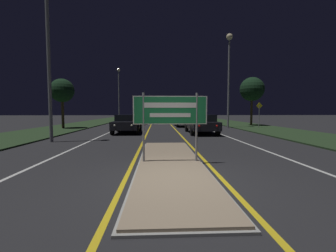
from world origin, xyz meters
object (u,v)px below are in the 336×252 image
object	(u,v)px
streetlight_left_far	(119,87)
car_approaching_1	(139,118)
car_receding_2	(198,117)
warning_sign	(259,113)
car_receding_1	(184,120)
streetlight_left_near	(48,30)
car_approaching_0	(127,123)
streetlight_right_near	(229,63)
highway_sign	(170,113)
car_receding_0	(201,123)

from	to	relation	value
streetlight_left_far	car_approaching_1	xyz separation A→B (m)	(3.75, -7.19, -4.76)
car_receding_2	warning_sign	size ratio (longest dim) A/B	1.86
car_receding_2	car_approaching_1	size ratio (longest dim) A/B	1.10
car_receding_1	car_receding_2	bearing A→B (deg)	70.98
streetlight_left_near	car_approaching_0	distance (m)	7.91
streetlight_right_near	car_approaching_0	xyz separation A→B (m)	(-9.28, -4.56, -5.63)
streetlight_right_near	car_approaching_1	xyz separation A→B (m)	(-9.38, 7.32, -5.67)
car_receding_1	car_approaching_1	bearing A→B (deg)	135.60
highway_sign	car_receding_1	bearing A→B (deg)	81.67
streetlight_left_near	car_approaching_1	size ratio (longest dim) A/B	2.28
car_receding_1	highway_sign	bearing A→B (deg)	-98.33
streetlight_left_far	car_receding_1	world-z (taller)	streetlight_left_far
car_receding_2	car_approaching_1	world-z (taller)	car_receding_2
car_receding_0	car_approaching_1	xyz separation A→B (m)	(-5.69, 12.57, -0.06)
streetlight_right_near	warning_sign	bearing A→B (deg)	-18.35
streetlight_right_near	car_receding_1	distance (m)	7.27
car_approaching_0	warning_sign	size ratio (longest dim) A/B	1.73
streetlight_left_far	car_approaching_1	world-z (taller)	streetlight_left_far
car_receding_1	car_approaching_1	xyz separation A→B (m)	(-5.31, 5.20, -0.03)
car_receding_0	car_receding_1	bearing A→B (deg)	92.90
streetlight_left_near	car_receding_2	distance (m)	24.38
car_receding_0	car_receding_1	world-z (taller)	car_receding_0
streetlight_left_near	car_approaching_0	xyz separation A→B (m)	(3.46, 4.89, -5.17)
streetlight_right_near	car_receding_1	size ratio (longest dim) A/B	2.23
highway_sign	car_receding_0	xyz separation A→B (m)	(2.85, 9.56, -0.86)
streetlight_right_near	car_receding_0	world-z (taller)	streetlight_right_near
streetlight_right_near	car_receding_0	size ratio (longest dim) A/B	1.90
streetlight_left_far	car_approaching_1	distance (m)	9.40
streetlight_left_near	streetlight_left_far	size ratio (longest dim) A/B	1.10
car_approaching_0	car_receding_1	bearing A→B (deg)	52.05
streetlight_right_near	car_approaching_1	bearing A→B (deg)	142.05
streetlight_left_near	warning_sign	xyz separation A→B (m)	(15.45, 8.55, -4.41)
car_approaching_0	highway_sign	bearing A→B (deg)	-75.11
car_receding_1	car_approaching_0	distance (m)	8.47
car_receding_2	warning_sign	distance (m)	12.70
car_receding_1	warning_sign	world-z (taller)	warning_sign
streetlight_left_far	streetlight_right_near	xyz separation A→B (m)	(13.13, -14.50, 0.91)
car_receding_0	car_approaching_0	distance (m)	5.62
highway_sign	car_receding_1	xyz separation A→B (m)	(2.48, 16.93, -0.89)
streetlight_left_near	car_approaching_1	world-z (taller)	streetlight_left_near
highway_sign	car_approaching_1	bearing A→B (deg)	97.29
streetlight_right_near	highway_sign	bearing A→B (deg)	-113.84
car_receding_2	car_approaching_0	distance (m)	17.88
car_approaching_1	car_receding_2	bearing A→B (deg)	24.92
highway_sign	car_approaching_0	xyz separation A→B (m)	(-2.73, 10.26, -0.88)
highway_sign	car_receding_0	distance (m)	10.01
streetlight_right_near	car_receding_2	distance (m)	12.60
streetlight_left_far	car_receding_0	distance (m)	22.40
car_receding_0	warning_sign	distance (m)	7.79
highway_sign	car_approaching_0	distance (m)	10.65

